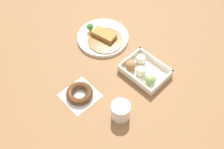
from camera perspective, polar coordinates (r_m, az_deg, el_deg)
ground_plane at (r=1.22m, az=-1.79°, el=3.34°), size 1.60×1.60×0.00m
curry_plate at (r=1.30m, az=-2.07°, el=8.36°), size 0.26×0.26×0.07m
donut_box at (r=1.16m, az=6.94°, el=0.97°), size 0.20×0.15×0.06m
chocolate_ring_donut at (r=1.10m, az=-7.24°, el=-4.24°), size 0.15×0.15×0.03m
coffee_mug at (r=1.02m, az=1.94°, el=-8.12°), size 0.08×0.08×0.08m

